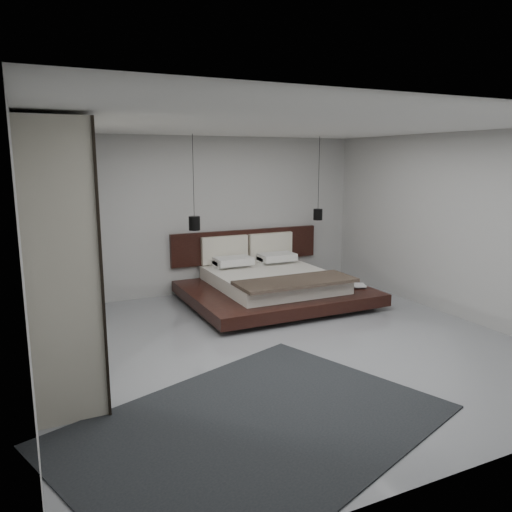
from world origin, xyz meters
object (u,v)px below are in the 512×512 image
bed (272,284)px  pendant_right (318,214)px  pendant_left (194,223)px  rug (255,425)px  lattice_screen (25,236)px  wardrobe (52,252)px

bed → pendant_right: size_ratio=1.93×
pendant_left → rug: pendant_left is taller
lattice_screen → pendant_right: bearing=-0.9°
lattice_screen → wardrobe: size_ratio=0.92×
bed → pendant_left: bearing=158.5°
lattice_screen → bed: bearing=-8.3°
wardrobe → rug: wardrobe is taller
wardrobe → rug: (1.50, -2.14, -1.37)m
lattice_screen → bed: lattice_screen is taller
wardrobe → rug: size_ratio=0.83×
lattice_screen → wardrobe: (0.25, -2.01, 0.08)m
lattice_screen → pendant_right: (4.95, -0.07, 0.10)m
lattice_screen → pendant_right: pendant_right is taller
pendant_left → rug: (-0.80, -4.08, -1.35)m
bed → wardrobe: bearing=-157.4°
lattice_screen → wardrobe: wardrobe is taller
pendant_left → wardrobe: bearing=-140.0°
pendant_left → wardrobe: (-2.30, -1.93, 0.02)m
wardrobe → pendant_right: bearing=22.3°
bed → pendant_left: 1.67m
rug → lattice_screen: bearing=112.9°
pendant_right → wardrobe: pendant_right is taller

